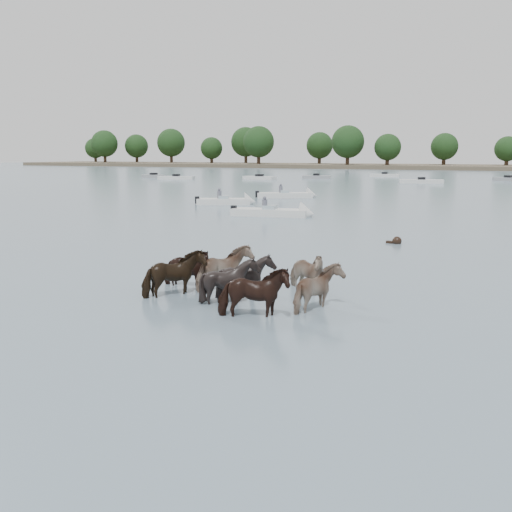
% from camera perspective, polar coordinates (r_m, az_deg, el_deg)
% --- Properties ---
extents(ground, '(400.00, 400.00, 0.00)m').
position_cam_1_polar(ground, '(17.90, -3.82, -3.56)').
color(ground, slate).
rests_on(ground, ground).
extents(shoreline, '(160.00, 30.00, 1.00)m').
position_cam_1_polar(shoreline, '(182.94, -0.41, 8.86)').
color(shoreline, '#4C4233').
rests_on(shoreline, ground).
extents(pony_herd, '(6.38, 4.92, 1.58)m').
position_cam_1_polar(pony_herd, '(17.01, -1.77, -2.39)').
color(pony_herd, black).
rests_on(pony_herd, ground).
extents(swimming_pony, '(0.72, 0.44, 0.44)m').
position_cam_1_polar(swimming_pony, '(28.21, 13.48, 1.39)').
color(swimming_pony, black).
rests_on(swimming_pony, ground).
extents(motorboat_a, '(5.04, 3.55, 1.92)m').
position_cam_1_polar(motorboat_a, '(48.66, -2.31, 5.33)').
color(motorboat_a, silver).
rests_on(motorboat_a, ground).
extents(motorboat_b, '(5.83, 2.52, 1.92)m').
position_cam_1_polar(motorboat_b, '(39.35, 2.48, 4.22)').
color(motorboat_b, silver).
rests_on(motorboat_b, ground).
extents(motorboat_f, '(5.77, 4.04, 1.92)m').
position_cam_1_polar(motorboat_f, '(56.00, 3.60, 5.93)').
color(motorboat_f, silver).
rests_on(motorboat_f, ground).
extents(distant_flotilla, '(103.78, 28.07, 0.93)m').
position_cam_1_polar(distant_flotilla, '(88.84, 19.55, 6.91)').
color(distant_flotilla, gray).
rests_on(distant_flotilla, ground).
extents(treeline, '(147.09, 24.59, 12.44)m').
position_cam_1_polar(treeline, '(186.11, -1.75, 10.82)').
color(treeline, '#382619').
rests_on(treeline, ground).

